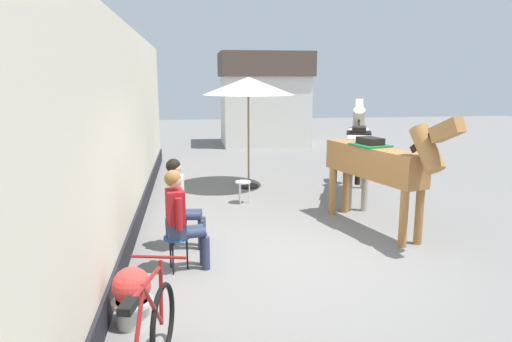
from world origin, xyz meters
The scene contains 11 objects.
ground_plane centered at (0.00, 3.00, 0.00)m, with size 40.00×40.00×0.00m, color slate.
pub_facade_wall centered at (-2.55, 1.50, 1.54)m, with size 0.34×14.00×3.40m.
distant_cottage centered at (1.40, 11.67, 1.80)m, with size 3.40×2.60×3.50m.
seated_visitor_near centered at (-1.62, -0.25, 0.78)m, with size 0.61×0.48×1.39m.
seated_visitor_far centered at (-1.64, 0.60, 0.78)m, with size 0.61×0.49×1.39m.
saddled_horse_near centered at (1.64, 1.03, 1.16)m, with size 1.12×2.91×2.06m.
saddled_horse_far centered at (2.11, 3.25, 1.16)m, with size 1.28×2.86×2.06m.
flower_planter_near centered at (-2.11, -1.63, 0.33)m, with size 0.43×0.43×0.64m.
cafe_parasol centered at (-0.12, 4.45, 2.36)m, with size 2.10×2.10×2.58m.
spare_stool_white centered at (-0.41, 3.07, 0.40)m, with size 0.32×0.32×0.46m.
satchel_bag centered at (-1.70, 1.69, 0.10)m, with size 0.28×0.12×0.20m, color maroon.
Camera 1 is at (-1.46, -6.31, 2.57)m, focal length 32.87 mm.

